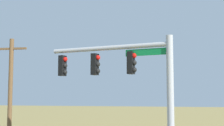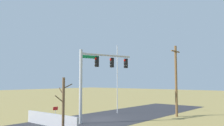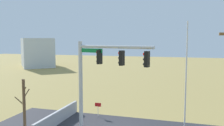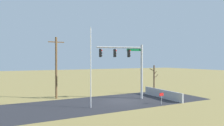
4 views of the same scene
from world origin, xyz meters
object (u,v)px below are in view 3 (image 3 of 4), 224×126
open_sign (98,106)px  bare_tree (24,107)px  signal_mast (99,70)px  distant_building (37,52)px  flagpole (186,79)px

open_sign → bare_tree: bearing=57.8°
signal_mast → distant_building: bearing=-50.8°
signal_mast → open_sign: size_ratio=5.41×
flagpole → signal_mast: bearing=19.5°
signal_mast → open_sign: (1.58, -4.01, -3.74)m
flagpole → open_sign: flagpole is taller
flagpole → distant_building: bearing=-44.3°
open_sign → distant_building: size_ratio=0.11×
signal_mast → flagpole: bearing=-160.5°
distant_building → bare_tree: bearing=172.4°
distant_building → flagpole: bearing=-175.1°
flagpole → bare_tree: size_ratio=1.98×
signal_mast → distant_building: (30.24, -37.04, -1.07)m
open_sign → flagpole: bearing=164.5°
open_sign → distant_building: 43.81m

